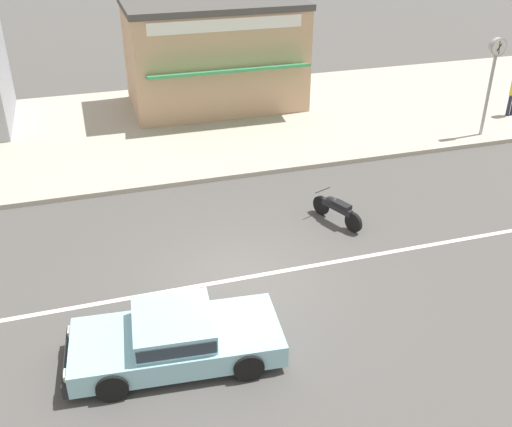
{
  "coord_description": "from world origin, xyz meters",
  "views": [
    {
      "loc": [
        -3.08,
        -11.44,
        8.41
      ],
      "look_at": [
        0.9,
        1.61,
        0.8
      ],
      "focal_mm": 42.0,
      "sensor_mm": 36.0,
      "label": 1
    }
  ],
  "objects_px": {
    "shopfront_far_kios": "(215,54)",
    "sedan_pale_blue_2": "(175,337)",
    "street_clock": "(494,64)",
    "motorcycle_1": "(337,209)"
  },
  "relations": [
    {
      "from": "shopfront_far_kios",
      "to": "sedan_pale_blue_2",
      "type": "bearing_deg",
      "value": -106.67
    },
    {
      "from": "shopfront_far_kios",
      "to": "motorcycle_1",
      "type": "bearing_deg",
      "value": -84.99
    },
    {
      "from": "sedan_pale_blue_2",
      "to": "street_clock",
      "type": "xyz_separation_m",
      "value": [
        12.96,
        8.35,
        2.23
      ]
    },
    {
      "from": "motorcycle_1",
      "to": "shopfront_far_kios",
      "type": "xyz_separation_m",
      "value": [
        -0.92,
        10.46,
        1.84
      ]
    },
    {
      "from": "sedan_pale_blue_2",
      "to": "shopfront_far_kios",
      "type": "height_order",
      "value": "shopfront_far_kios"
    },
    {
      "from": "motorcycle_1",
      "to": "shopfront_far_kios",
      "type": "bearing_deg",
      "value": 95.01
    },
    {
      "from": "shopfront_far_kios",
      "to": "street_clock",
      "type": "bearing_deg",
      "value": -35.88
    },
    {
      "from": "sedan_pale_blue_2",
      "to": "shopfront_far_kios",
      "type": "xyz_separation_m",
      "value": [
        4.36,
        14.57,
        1.72
      ]
    },
    {
      "from": "sedan_pale_blue_2",
      "to": "motorcycle_1",
      "type": "distance_m",
      "value": 6.69
    },
    {
      "from": "sedan_pale_blue_2",
      "to": "motorcycle_1",
      "type": "bearing_deg",
      "value": 37.92
    }
  ]
}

